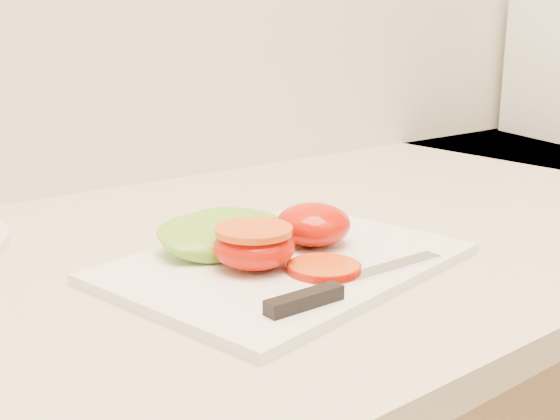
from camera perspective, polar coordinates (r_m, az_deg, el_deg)
cutting_board at (r=0.67m, az=0.54°, el=-4.32°), size 0.36×0.29×0.01m
tomato_half_dome at (r=0.70m, az=2.69°, el=-1.16°), size 0.08×0.08×0.04m
tomato_half_cut at (r=0.64m, az=-2.13°, el=-2.88°), size 0.08×0.08×0.04m
tomato_slice_0 at (r=0.63m, az=3.59°, el=-4.70°), size 0.06×0.06×0.01m
lettuce_leaf_0 at (r=0.70m, az=-4.40°, el=-1.89°), size 0.16×0.12×0.03m
knife at (r=0.59m, az=4.61°, el=-6.28°), size 0.21×0.04×0.01m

